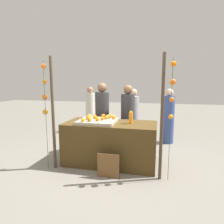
{
  "coord_description": "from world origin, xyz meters",
  "views": [
    {
      "loc": [
        0.95,
        -3.87,
        1.7
      ],
      "look_at": [
        0.0,
        0.15,
        1.06
      ],
      "focal_mm": 31.83,
      "sensor_mm": 36.0,
      "label": 1
    }
  ],
  "objects_px": {
    "orange_1": "(114,117)",
    "vendor_left": "(102,119)",
    "juice_bottle": "(131,118)",
    "stall_counter": "(110,143)",
    "orange_0": "(83,120)",
    "vendor_right": "(128,121)",
    "chalkboard_sign": "(108,166)"
  },
  "relations": [
    {
      "from": "orange_1",
      "to": "vendor_left",
      "type": "bearing_deg",
      "value": 123.99
    },
    {
      "from": "orange_1",
      "to": "juice_bottle",
      "type": "distance_m",
      "value": 0.38
    },
    {
      "from": "stall_counter",
      "to": "vendor_left",
      "type": "height_order",
      "value": "vendor_left"
    },
    {
      "from": "orange_1",
      "to": "stall_counter",
      "type": "bearing_deg",
      "value": -119.03
    },
    {
      "from": "orange_0",
      "to": "orange_1",
      "type": "distance_m",
      "value": 0.67
    },
    {
      "from": "orange_0",
      "to": "vendor_left",
      "type": "distance_m",
      "value": 1.08
    },
    {
      "from": "vendor_left",
      "to": "orange_0",
      "type": "bearing_deg",
      "value": -94.62
    },
    {
      "from": "vendor_right",
      "to": "vendor_left",
      "type": "bearing_deg",
      "value": -176.45
    },
    {
      "from": "chalkboard_sign",
      "to": "orange_0",
      "type": "bearing_deg",
      "value": 151.84
    },
    {
      "from": "juice_bottle",
      "to": "chalkboard_sign",
      "type": "height_order",
      "value": "juice_bottle"
    },
    {
      "from": "chalkboard_sign",
      "to": "vendor_right",
      "type": "relative_size",
      "value": 0.28
    },
    {
      "from": "chalkboard_sign",
      "to": "vendor_right",
      "type": "bearing_deg",
      "value": 85.06
    },
    {
      "from": "stall_counter",
      "to": "juice_bottle",
      "type": "relative_size",
      "value": 7.4
    },
    {
      "from": "stall_counter",
      "to": "vendor_right",
      "type": "height_order",
      "value": "vendor_right"
    },
    {
      "from": "stall_counter",
      "to": "orange_0",
      "type": "distance_m",
      "value": 0.78
    },
    {
      "from": "orange_0",
      "to": "vendor_right",
      "type": "relative_size",
      "value": 0.05
    },
    {
      "from": "juice_bottle",
      "to": "vendor_right",
      "type": "xyz_separation_m",
      "value": [
        -0.18,
        0.75,
        -0.23
      ]
    },
    {
      "from": "vendor_left",
      "to": "vendor_right",
      "type": "bearing_deg",
      "value": 3.55
    },
    {
      "from": "orange_0",
      "to": "juice_bottle",
      "type": "bearing_deg",
      "value": 21.16
    },
    {
      "from": "juice_bottle",
      "to": "orange_1",
      "type": "bearing_deg",
      "value": 168.87
    },
    {
      "from": "vendor_left",
      "to": "vendor_right",
      "type": "distance_m",
      "value": 0.62
    },
    {
      "from": "stall_counter",
      "to": "chalkboard_sign",
      "type": "xyz_separation_m",
      "value": [
        0.12,
        -0.64,
        -0.22
      ]
    },
    {
      "from": "stall_counter",
      "to": "orange_1",
      "type": "xyz_separation_m",
      "value": [
        0.05,
        0.09,
        0.53
      ]
    },
    {
      "from": "orange_1",
      "to": "chalkboard_sign",
      "type": "bearing_deg",
      "value": -84.74
    },
    {
      "from": "orange_0",
      "to": "vendor_right",
      "type": "height_order",
      "value": "vendor_right"
    },
    {
      "from": "juice_bottle",
      "to": "orange_0",
      "type": "bearing_deg",
      "value": -158.84
    },
    {
      "from": "vendor_right",
      "to": "orange_1",
      "type": "bearing_deg",
      "value": -105.5
    },
    {
      "from": "orange_1",
      "to": "vendor_left",
      "type": "distance_m",
      "value": 0.8
    },
    {
      "from": "orange_0",
      "to": "juice_bottle",
      "type": "xyz_separation_m",
      "value": [
        0.89,
        0.34,
        0.02
      ]
    },
    {
      "from": "juice_bottle",
      "to": "vendor_right",
      "type": "distance_m",
      "value": 0.81
    },
    {
      "from": "vendor_left",
      "to": "vendor_right",
      "type": "xyz_separation_m",
      "value": [
        0.62,
        0.04,
        -0.02
      ]
    },
    {
      "from": "orange_1",
      "to": "chalkboard_sign",
      "type": "relative_size",
      "value": 0.19
    }
  ]
}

